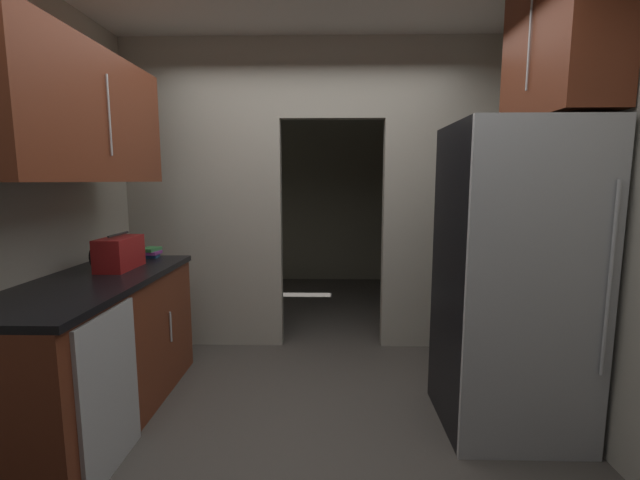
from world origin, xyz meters
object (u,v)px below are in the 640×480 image
Objects in this scene: boombox at (119,253)px; book_stack at (151,252)px; refrigerator at (512,280)px; dishwasher at (110,392)px.

boombox is 0.45m from book_stack.
refrigerator is at bearing -16.67° from book_stack.
boombox is at bearing -94.41° from book_stack.
book_stack is (-0.27, 1.23, 0.53)m from dishwasher.
boombox reaches higher than book_stack.
book_stack is at bearing 102.47° from dishwasher.
book_stack is at bearing 163.33° from refrigerator.
dishwasher is (-2.24, -0.48, -0.50)m from refrigerator.
book_stack is at bearing 85.59° from boombox.
refrigerator reaches higher than book_stack.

